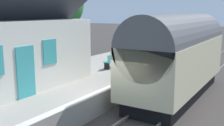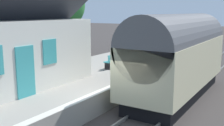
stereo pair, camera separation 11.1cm
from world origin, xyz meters
TOP-DOWN VIEW (x-y plane):
  - ground_plane at (0.00, 0.00)m, footprint 160.00×160.00m
  - platform at (0.00, 4.10)m, footprint 32.00×6.20m
  - platform_edge_coping at (0.00, 1.18)m, footprint 32.00×0.36m
  - rail_far at (0.00, -0.18)m, footprint 52.00×0.08m
  - train at (4.36, -0.90)m, footprint 9.02×2.73m
  - station_building at (-0.90, 5.04)m, footprint 7.25×3.70m
  - bench_platform_end at (4.86, 3.36)m, footprint 1.41×0.48m
  - bench_near_building at (8.61, 3.39)m, footprint 1.41×0.45m
  - planter_edge_near at (9.23, 2.43)m, footprint 0.56×0.56m
  - tree_mid_background at (4.94, 14.14)m, footprint 4.70×4.45m
  - tree_distant at (11.24, 12.49)m, footprint 3.64×3.26m

SIDE VIEW (x-z plane):
  - ground_plane at x=0.00m, z-range 0.00..0.00m
  - rail_far at x=0.00m, z-range 0.00..0.14m
  - platform at x=0.00m, z-range 0.00..0.98m
  - platform_edge_coping at x=0.00m, z-range 0.98..1.00m
  - planter_edge_near at x=9.23m, z-range 1.00..1.74m
  - bench_platform_end at x=4.86m, z-range 1.01..1.90m
  - bench_near_building at x=8.61m, z-range 1.01..1.90m
  - train at x=4.36m, z-range 0.05..4.38m
  - station_building at x=-0.90m, z-range -0.25..5.55m
  - tree_mid_background at x=4.94m, z-range 1.02..8.34m
  - tree_distant at x=11.24m, z-range 1.47..8.85m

